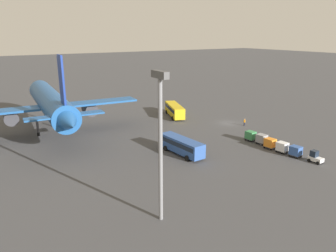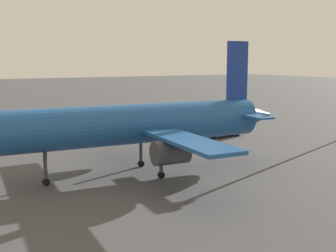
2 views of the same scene
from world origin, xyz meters
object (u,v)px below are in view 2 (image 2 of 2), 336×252
Objects in this scene: airplane at (141,124)px; shuttle_bus_far at (221,128)px; cargo_cart_blue at (219,118)px; shuttle_bus_near at (82,128)px; baggage_tug at (228,117)px; cargo_cart_grey at (192,120)px; cargo_cart_white at (211,119)px; worker_person at (135,121)px; cargo_cart_orange at (203,120)px; cargo_cart_green at (183,121)px.

shuttle_bus_far is at bearing -143.40° from airplane.
shuttle_bus_near is at bearing 3.79° from cargo_cart_blue.
baggage_tug is at bearing -136.42° from shuttle_bus_far.
baggage_tug reaches higher than cargo_cart_grey.
cargo_cart_white is (2.78, 0.30, 0.00)m from cargo_cart_blue.
shuttle_bus_far is at bearing 168.69° from shuttle_bus_near.
shuttle_bus_far is 25.43m from worker_person.
shuttle_bus_near is 4.79× the size of baggage_tug.
cargo_cart_orange is at bearing 4.11° from cargo_cart_white.
worker_person is at bearing -18.27° from baggage_tug.
shuttle_bus_near is 37.17m from cargo_cart_blue.
airplane is 32.05m from shuttle_bus_near.
shuttle_bus_near is 6.81× the size of worker_person.
shuttle_bus_far is 23.79m from baggage_tug.
cargo_cart_white is (-17.56, 7.46, 0.32)m from worker_person.
airplane is 21.13× the size of cargo_cart_green.
cargo_cart_green is (-9.22, 7.33, 0.32)m from worker_person.
airplane is 21.13× the size of cargo_cart_blue.
shuttle_bus_near reaches higher than worker_person.
shuttle_bus_near is 28.87m from cargo_cart_grey.
worker_person is at bearing -27.38° from cargo_cart_orange.
cargo_cart_orange is at bearing 176.68° from cargo_cart_green.
worker_person is at bearing -19.39° from cargo_cart_blue.
shuttle_bus_far is 19.19m from cargo_cart_white.
shuttle_bus_far reaches higher than baggage_tug.
cargo_cart_orange and cargo_cart_grey have the same top height.
cargo_cart_green is (8.34, -0.12, 0.00)m from cargo_cart_white.
cargo_cart_green is at bearing -3.32° from cargo_cart_orange.
shuttle_bus_near is at bearing 29.88° from worker_person.
shuttle_bus_far reaches higher than cargo_cart_blue.
baggage_tug reaches higher than cargo_cart_blue.
cargo_cart_white is at bearing -133.06° from airplane.
baggage_tug is at bearing -166.77° from cargo_cart_blue.
cargo_cart_grey is (-12.00, 7.01, 0.32)m from worker_person.
cargo_cart_grey is at bearing -155.80° from shuttle_bus_near.
airplane reaches higher than cargo_cart_grey.
cargo_cart_grey is (11.83, 0.67, 0.25)m from baggage_tug.
worker_person is (-16.74, -9.62, -1.07)m from shuttle_bus_near.
baggage_tug is 1.15× the size of cargo_cart_orange.
shuttle_bus_far is at bearing 85.95° from cargo_cart_green.
baggage_tug is (-42.59, -34.87, -5.97)m from airplane.
shuttle_bus_far reaches higher than worker_person.
shuttle_bus_far is 6.11× the size of worker_person.
cargo_cart_blue is at bearing 178.97° from cargo_cart_grey.
baggage_tug is 11.85m from cargo_cart_grey.
cargo_cart_orange is (2.78, 0.20, 0.00)m from cargo_cart_white.
cargo_cart_grey is (2.78, -0.65, 0.00)m from cargo_cart_orange.
cargo_cart_blue is at bearing -134.91° from airplane.
cargo_cart_white is at bearing -175.89° from cargo_cart_orange.
airplane reaches higher than cargo_cart_orange.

